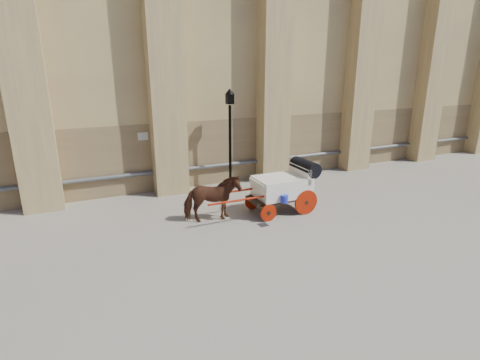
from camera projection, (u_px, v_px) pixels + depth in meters
name	position (u px, v px, depth m)	size (l,w,h in m)	color
ground	(222.00, 218.00, 13.73)	(90.00, 90.00, 0.00)	slate
horse	(212.00, 199.00, 13.21)	(0.90, 1.97, 1.67)	#582D1C
carriage	(285.00, 185.00, 14.10)	(4.41, 1.57, 1.93)	black
street_lamp	(230.00, 137.00, 16.33)	(0.41, 0.41, 4.43)	black
drain_grate_near	(263.00, 225.00, 13.10)	(0.32, 0.32, 0.01)	black
drain_grate_far	(304.00, 197.00, 15.85)	(0.32, 0.32, 0.01)	black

